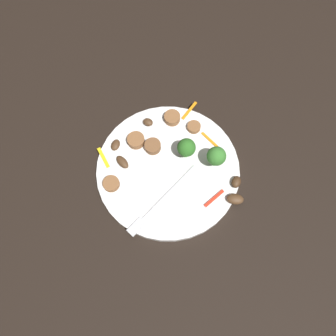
# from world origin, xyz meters

# --- Properties ---
(ground_plane) EXTENTS (1.40, 1.40, 0.00)m
(ground_plane) POSITION_xyz_m (0.00, 0.00, 0.00)
(ground_plane) COLOR black
(plate) EXTENTS (0.28, 0.28, 0.02)m
(plate) POSITION_xyz_m (0.00, 0.00, 0.01)
(plate) COLOR white
(plate) RESTS_ON ground_plane
(fork) EXTENTS (0.17, 0.07, 0.00)m
(fork) POSITION_xyz_m (0.05, 0.06, 0.02)
(fork) COLOR silver
(fork) RESTS_ON plate
(broccoli_floret_0) EXTENTS (0.04, 0.04, 0.06)m
(broccoli_floret_0) POSITION_xyz_m (-0.08, 0.03, 0.05)
(broccoli_floret_0) COLOR #408630
(broccoli_floret_0) RESTS_ON plate
(broccoli_floret_1) EXTENTS (0.04, 0.04, 0.05)m
(broccoli_floret_1) POSITION_xyz_m (-0.04, -0.01, 0.05)
(broccoli_floret_1) COLOR #347525
(broccoli_floret_1) RESTS_ON plate
(sausage_slice_0) EXTENTS (0.05, 0.05, 0.02)m
(sausage_slice_0) POSITION_xyz_m (0.01, -0.05, 0.02)
(sausage_slice_0) COLOR brown
(sausage_slice_0) RESTS_ON plate
(sausage_slice_1) EXTENTS (0.04, 0.04, 0.01)m
(sausage_slice_1) POSITION_xyz_m (-0.09, -0.05, 0.02)
(sausage_slice_1) COLOR brown
(sausage_slice_1) RESTS_ON plate
(sausage_slice_2) EXTENTS (0.04, 0.04, 0.01)m
(sausage_slice_2) POSITION_xyz_m (0.03, -0.08, 0.02)
(sausage_slice_2) COLOR brown
(sausage_slice_2) RESTS_ON plate
(sausage_slice_3) EXTENTS (0.04, 0.04, 0.01)m
(sausage_slice_3) POSITION_xyz_m (-0.06, -0.09, 0.02)
(sausage_slice_3) COLOR brown
(sausage_slice_3) RESTS_ON plate
(sausage_slice_4) EXTENTS (0.04, 0.04, 0.01)m
(sausage_slice_4) POSITION_xyz_m (0.11, -0.02, 0.02)
(sausage_slice_4) COLOR brown
(sausage_slice_4) RESTS_ON plate
(mushroom_0) EXTENTS (0.03, 0.03, 0.01)m
(mushroom_0) POSITION_xyz_m (-0.01, -0.11, 0.02)
(mushroom_0) COLOR #4C331E
(mushroom_0) RESTS_ON plate
(mushroom_1) EXTENTS (0.03, 0.03, 0.01)m
(mushroom_1) POSITION_xyz_m (-0.10, 0.09, 0.02)
(mushroom_1) COLOR #422B19
(mushroom_1) RESTS_ON plate
(mushroom_2) EXTENTS (0.02, 0.03, 0.01)m
(mushroom_2) POSITION_xyz_m (0.07, -0.05, 0.02)
(mushroom_2) COLOR #4C331E
(mushroom_2) RESTS_ON plate
(mushroom_3) EXTENTS (0.03, 0.03, 0.01)m
(mushroom_3) POSITION_xyz_m (0.07, -0.09, 0.02)
(mushroom_3) COLOR #4C331E
(mushroom_3) RESTS_ON plate
(mushroom_4) EXTENTS (0.04, 0.04, 0.01)m
(mushroom_4) POSITION_xyz_m (-0.08, 0.12, 0.02)
(mushroom_4) COLOR #4C331E
(mushroom_4) RESTS_ON plate
(pepper_strip_0) EXTENTS (0.05, 0.03, 0.00)m
(pepper_strip_0) POSITION_xyz_m (-0.10, -0.09, 0.02)
(pepper_strip_0) COLOR orange
(pepper_strip_0) RESTS_ON plate
(pepper_strip_1) EXTENTS (0.01, 0.05, 0.00)m
(pepper_strip_1) POSITION_xyz_m (0.10, -0.08, 0.02)
(pepper_strip_1) COLOR yellow
(pepper_strip_1) RESTS_ON plate
(pepper_strip_2) EXTENTS (0.02, 0.04, 0.00)m
(pepper_strip_2) POSITION_xyz_m (-0.10, -0.01, 0.02)
(pepper_strip_2) COLOR orange
(pepper_strip_2) RESTS_ON plate
(pepper_strip_3) EXTENTS (0.05, 0.02, 0.00)m
(pepper_strip_3) POSITION_xyz_m (-0.05, 0.10, 0.02)
(pepper_strip_3) COLOR red
(pepper_strip_3) RESTS_ON plate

